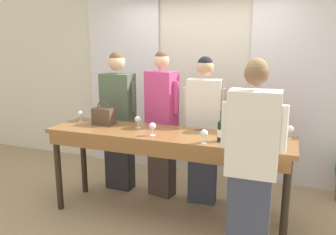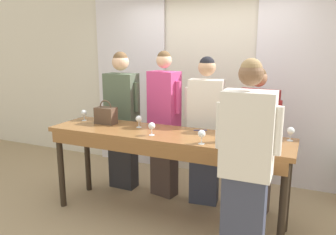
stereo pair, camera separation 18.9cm
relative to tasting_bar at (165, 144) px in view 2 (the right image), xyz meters
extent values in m
plane|color=tan|center=(0.00, 0.03, -0.87)|extent=(18.00, 18.00, 0.00)
cube|color=silver|center=(0.00, 1.53, 0.53)|extent=(12.00, 0.06, 2.80)
cube|color=white|center=(-1.26, 1.47, 0.48)|extent=(1.18, 0.03, 2.69)
cube|color=white|center=(1.26, 1.47, 0.48)|extent=(1.18, 0.03, 2.69)
cube|color=brown|center=(0.00, 0.03, 0.09)|extent=(2.62, 0.64, 0.05)
cube|color=brown|center=(0.00, -0.28, 0.01)|extent=(2.51, 0.03, 0.12)
cylinder|color=#2D2319|center=(-1.23, -0.22, -0.40)|extent=(0.07, 0.07, 0.93)
cylinder|color=#2D2319|center=(1.23, -0.22, -0.40)|extent=(0.07, 0.07, 0.93)
cylinder|color=#2D2319|center=(-1.23, 0.27, -0.40)|extent=(0.07, 0.07, 0.93)
cylinder|color=#2D2319|center=(1.23, 0.27, -0.40)|extent=(0.07, 0.07, 0.93)
cylinder|color=black|center=(0.61, -0.09, 0.21)|extent=(0.08, 0.08, 0.19)
cone|color=black|center=(0.61, -0.09, 0.32)|extent=(0.08, 0.08, 0.04)
cylinder|color=black|center=(0.61, -0.09, 0.38)|extent=(0.03, 0.03, 0.07)
cylinder|color=white|center=(0.61, -0.09, 0.20)|extent=(0.08, 0.08, 0.07)
cube|color=brown|center=(-0.81, 0.12, 0.21)|extent=(0.24, 0.14, 0.19)
torus|color=brown|center=(-0.81, 0.12, 0.31)|extent=(0.16, 0.01, 0.16)
cylinder|color=white|center=(0.78, 0.00, 0.12)|extent=(0.06, 0.06, 0.00)
cylinder|color=white|center=(0.78, 0.00, 0.15)|extent=(0.01, 0.01, 0.06)
sphere|color=white|center=(0.78, 0.00, 0.21)|extent=(0.07, 0.07, 0.07)
cylinder|color=white|center=(-0.37, 0.11, 0.12)|extent=(0.06, 0.06, 0.00)
cylinder|color=white|center=(-0.37, 0.11, 0.15)|extent=(0.01, 0.01, 0.06)
sphere|color=white|center=(-0.37, 0.11, 0.21)|extent=(0.07, 0.07, 0.07)
cylinder|color=white|center=(-0.09, -0.13, 0.12)|extent=(0.06, 0.06, 0.00)
cylinder|color=white|center=(-0.09, -0.13, 0.15)|extent=(0.01, 0.01, 0.06)
sphere|color=white|center=(-0.09, -0.13, 0.21)|extent=(0.07, 0.07, 0.07)
cylinder|color=white|center=(0.48, -0.22, 0.12)|extent=(0.06, 0.06, 0.00)
cylinder|color=white|center=(0.48, -0.22, 0.15)|extent=(0.01, 0.01, 0.06)
sphere|color=white|center=(0.48, -0.22, 0.21)|extent=(0.07, 0.07, 0.07)
cylinder|color=white|center=(-1.15, 0.14, 0.12)|extent=(0.06, 0.06, 0.00)
cylinder|color=white|center=(-1.15, 0.14, 0.15)|extent=(0.01, 0.01, 0.06)
sphere|color=white|center=(-1.15, 0.14, 0.21)|extent=(0.07, 0.07, 0.07)
sphere|color=maroon|center=(-1.15, 0.14, 0.20)|extent=(0.05, 0.05, 0.05)
cylinder|color=white|center=(1.22, 0.23, 0.12)|extent=(0.06, 0.06, 0.00)
cylinder|color=white|center=(1.22, 0.23, 0.15)|extent=(0.01, 0.01, 0.06)
sphere|color=white|center=(1.22, 0.23, 0.21)|extent=(0.07, 0.07, 0.07)
cylinder|color=#193399|center=(0.31, 0.26, 0.12)|extent=(0.13, 0.07, 0.01)
cube|color=#28282D|center=(-0.86, 0.56, -0.44)|extent=(0.35, 0.20, 0.86)
cube|color=#4C5B47|center=(-0.86, 0.56, 0.33)|extent=(0.41, 0.24, 0.68)
sphere|color=#DBAD89|center=(-0.86, 0.56, 0.81)|extent=(0.21, 0.21, 0.21)
sphere|color=brown|center=(-0.86, 0.56, 0.85)|extent=(0.19, 0.19, 0.19)
cylinder|color=#4C5B47|center=(-0.64, 0.56, 0.38)|extent=(0.07, 0.07, 0.37)
cylinder|color=#4C5B47|center=(-1.09, 0.56, 0.38)|extent=(0.07, 0.07, 0.37)
cube|color=#473833|center=(-0.26, 0.56, -0.43)|extent=(0.34, 0.25, 0.88)
cube|color=#C63D7A|center=(-0.26, 0.56, 0.36)|extent=(0.40, 0.30, 0.70)
sphere|color=#DBAD89|center=(-0.26, 0.56, 0.84)|extent=(0.18, 0.18, 0.18)
sphere|color=brown|center=(-0.26, 0.56, 0.87)|extent=(0.16, 0.16, 0.16)
cylinder|color=#C63D7A|center=(-0.06, 0.52, 0.42)|extent=(0.08, 0.08, 0.38)
cylinder|color=#C63D7A|center=(-0.46, 0.60, 0.42)|extent=(0.08, 0.08, 0.38)
cube|color=#383D51|center=(0.27, 0.56, -0.45)|extent=(0.35, 0.23, 0.84)
cube|color=silver|center=(0.27, 0.56, 0.31)|extent=(0.42, 0.28, 0.66)
sphere|color=tan|center=(0.27, 0.56, 0.77)|extent=(0.20, 0.20, 0.20)
sphere|color=black|center=(0.27, 0.56, 0.81)|extent=(0.18, 0.18, 0.18)
cylinder|color=silver|center=(0.49, 0.58, 0.36)|extent=(0.08, 0.08, 0.37)
cylinder|color=silver|center=(0.06, 0.53, 0.36)|extent=(0.08, 0.08, 0.37)
cube|color=#473833|center=(0.85, 0.56, -0.47)|extent=(0.40, 0.28, 0.79)
cube|color=maroon|center=(0.85, 0.56, 0.24)|extent=(0.47, 0.33, 0.63)
sphere|color=#9E7051|center=(0.85, 0.56, 0.67)|extent=(0.19, 0.19, 0.19)
sphere|color=brown|center=(0.85, 0.56, 0.71)|extent=(0.16, 0.16, 0.16)
cylinder|color=maroon|center=(1.08, 0.51, 0.28)|extent=(0.08, 0.08, 0.34)
cylinder|color=maroon|center=(0.62, 0.60, 0.28)|extent=(0.08, 0.08, 0.34)
cube|color=#383D51|center=(0.95, -0.52, -0.44)|extent=(0.34, 0.22, 0.86)
cube|color=silver|center=(0.95, -0.52, 0.34)|extent=(0.40, 0.26, 0.68)
sphere|color=brown|center=(0.95, -0.52, 0.81)|extent=(0.19, 0.19, 0.19)
sphere|color=#93754C|center=(0.95, -0.52, 0.84)|extent=(0.17, 0.17, 0.17)
cylinder|color=silver|center=(0.73, -0.52, 0.39)|extent=(0.07, 0.07, 0.37)
cylinder|color=silver|center=(1.17, -0.52, 0.39)|extent=(0.07, 0.07, 0.37)
camera|label=1|loc=(1.20, -3.09, 1.01)|focal=35.00mm
camera|label=2|loc=(1.37, -3.02, 1.01)|focal=35.00mm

